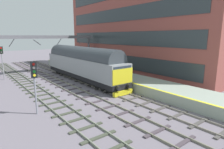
% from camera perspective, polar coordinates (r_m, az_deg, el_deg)
% --- Properties ---
extents(ground_plane, '(140.00, 140.00, 0.00)m').
position_cam_1_polar(ground_plane, '(22.99, -3.89, -3.70)').
color(ground_plane, slate).
rests_on(ground_plane, ground).
extents(track_main, '(2.50, 60.00, 0.15)m').
position_cam_1_polar(track_main, '(22.97, -3.89, -3.56)').
color(track_main, gray).
rests_on(track_main, ground).
extents(track_adjacent_west, '(2.50, 60.00, 0.15)m').
position_cam_1_polar(track_adjacent_west, '(21.41, -11.10, -4.89)').
color(track_adjacent_west, gray).
rests_on(track_adjacent_west, ground).
extents(track_adjacent_far_west, '(2.50, 60.00, 0.15)m').
position_cam_1_polar(track_adjacent_far_west, '(20.20, -19.75, -6.37)').
color(track_adjacent_far_west, gray).
rests_on(track_adjacent_far_west, ground).
extents(station_platform, '(4.00, 44.00, 1.01)m').
position_cam_1_polar(station_platform, '(24.99, 2.94, -1.26)').
color(station_platform, '#98A496').
rests_on(station_platform, ground).
extents(station_building, '(4.46, 31.39, 14.70)m').
position_cam_1_polar(station_building, '(32.66, 5.05, 13.82)').
color(station_building, '#92473F').
rests_on(station_building, ground).
extents(diesel_locomotive, '(2.74, 17.55, 4.68)m').
position_cam_1_polar(diesel_locomotive, '(26.06, -9.21, 3.56)').
color(diesel_locomotive, black).
rests_on(diesel_locomotive, ground).
extents(signal_post_near, '(0.44, 0.22, 4.19)m').
position_cam_1_polar(signal_post_near, '(15.47, -22.46, -1.63)').
color(signal_post_near, gray).
rests_on(signal_post_near, ground).
extents(signal_post_mid, '(0.44, 0.22, 4.65)m').
position_cam_1_polar(signal_post_mid, '(30.32, -30.41, 4.18)').
color(signal_post_mid, gray).
rests_on(signal_post_mid, ground).
extents(platform_number_sign, '(0.10, 0.44, 1.88)m').
position_cam_1_polar(platform_number_sign, '(21.46, 4.73, 1.39)').
color(platform_number_sign, slate).
rests_on(platform_number_sign, station_platform).
extents(waiting_passenger, '(0.45, 0.47, 1.64)m').
position_cam_1_polar(waiting_passenger, '(26.08, -1.13, 2.63)').
color(waiting_passenger, '#2D2632').
rests_on(waiting_passenger, station_platform).
extents(overhead_footbridge, '(15.92, 2.00, 6.16)m').
position_cam_1_polar(overhead_footbridge, '(33.47, -18.83, 10.29)').
color(overhead_footbridge, slate).
rests_on(overhead_footbridge, ground).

